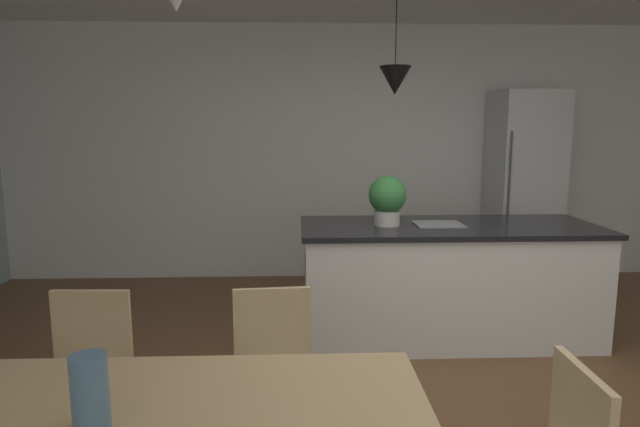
{
  "coord_description": "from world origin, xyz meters",
  "views": [
    {
      "loc": [
        -0.9,
        -2.65,
        1.66
      ],
      "look_at": [
        -0.78,
        0.27,
        1.18
      ],
      "focal_mm": 30.5,
      "sensor_mm": 36.0,
      "label": 1
    }
  ],
  "objects": [
    {
      "name": "chair_far_left",
      "position": [
        -1.91,
        -0.21,
        0.47
      ],
      "size": [
        0.42,
        0.42,
        0.87
      ],
      "color": "tan",
      "rests_on": "ground_plane"
    },
    {
      "name": "pendant_over_island_main",
      "position": [
        -0.18,
        1.41,
        1.98
      ],
      "size": [
        0.24,
        0.24,
        0.82
      ],
      "color": "black"
    },
    {
      "name": "potted_plant_on_island",
      "position": [
        -0.22,
        1.41,
        1.11
      ],
      "size": [
        0.29,
        0.29,
        0.38
      ],
      "color": "beige",
      "rests_on": "kitchen_island"
    },
    {
      "name": "kitchen_island",
      "position": [
        0.26,
        1.41,
        0.46
      ],
      "size": [
        2.28,
        0.91,
        0.91
      ],
      "color": "silver",
      "rests_on": "ground_plane"
    },
    {
      "name": "refrigerator",
      "position": [
        1.44,
        2.86,
        1.0
      ],
      "size": [
        0.64,
        0.67,
        2.0
      ],
      "color": "silver",
      "rests_on": "ground_plane"
    },
    {
      "name": "wall_back_kitchen",
      "position": [
        0.0,
        3.26,
        1.35
      ],
      "size": [
        10.0,
        0.12,
        2.7
      ],
      "primitive_type": "cube",
      "color": "white",
      "rests_on": "ground_plane"
    },
    {
      "name": "chair_far_right",
      "position": [
        -1.02,
        -0.21,
        0.47
      ],
      "size": [
        0.43,
        0.43,
        0.87
      ],
      "color": "tan",
      "rests_on": "ground_plane"
    },
    {
      "name": "vase_on_dining_table",
      "position": [
        -1.53,
        -1.1,
        0.86
      ],
      "size": [
        0.11,
        0.11,
        0.24
      ],
      "color": "slate",
      "rests_on": "dining_table"
    }
  ]
}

